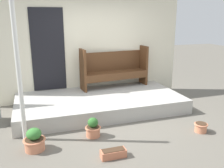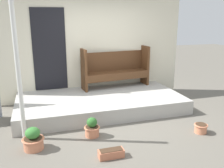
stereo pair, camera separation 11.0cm
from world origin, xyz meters
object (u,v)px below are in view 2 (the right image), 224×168
(bench, at_px, (115,67))
(flower_pot_left, at_px, (33,140))
(support_post, at_px, (18,71))
(flower_pot_middle, at_px, (92,128))
(flower_pot_right, at_px, (201,128))
(planter_box_rect, at_px, (111,153))

(bench, height_order, flower_pot_left, bench)
(support_post, xyz_separation_m, flower_pot_middle, (1.18, -0.27, -1.09))
(flower_pot_middle, height_order, flower_pot_right, flower_pot_middle)
(flower_pot_left, bearing_deg, flower_pot_middle, 9.39)
(bench, xyz_separation_m, flower_pot_left, (-2.10, -2.16, -0.67))
(flower_pot_middle, bearing_deg, flower_pot_left, -170.61)
(support_post, distance_m, planter_box_rect, 2.06)
(bench, bearing_deg, flower_pot_middle, -123.96)
(support_post, xyz_separation_m, flower_pot_left, (0.16, -0.44, -1.08))
(planter_box_rect, bearing_deg, flower_pot_left, 152.04)
(bench, height_order, flower_pot_right, bench)
(flower_pot_left, height_order, flower_pot_middle, flower_pot_left)
(support_post, bearing_deg, flower_pot_middle, -13.09)
(support_post, bearing_deg, bench, 37.26)
(flower_pot_left, height_order, flower_pot_right, flower_pot_left)
(flower_pot_middle, height_order, planter_box_rect, flower_pot_middle)
(bench, xyz_separation_m, planter_box_rect, (-0.95, -2.77, -0.77))
(flower_pot_left, xyz_separation_m, flower_pot_middle, (1.03, 0.17, -0.01))
(flower_pot_right, bearing_deg, flower_pot_middle, 166.97)
(flower_pot_left, distance_m, flower_pot_middle, 1.04)
(bench, bearing_deg, flower_pot_right, -75.14)
(bench, height_order, planter_box_rect, bench)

